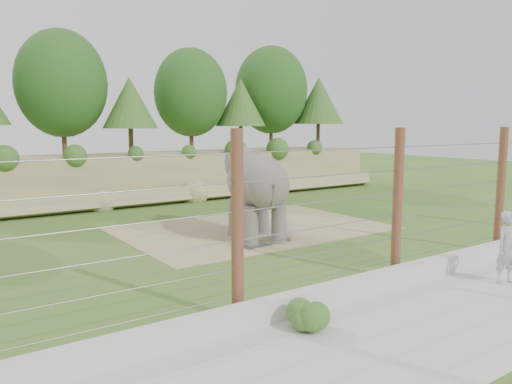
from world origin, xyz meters
TOP-DOWN VIEW (x-y plane):
  - ground at (0.00, 0.00)m, footprint 90.00×90.00m
  - back_embankment at (0.59, 12.68)m, footprint 30.00×5.52m
  - dirt_patch at (0.50, 3.00)m, footprint 10.00×7.00m
  - drain_grate at (-1.06, 0.49)m, footprint 1.00×0.60m
  - elephant at (-0.41, 1.39)m, footprint 2.66×4.24m
  - stone_ball at (0.28, 0.53)m, footprint 0.64×0.64m
  - retaining_wall at (0.00, -5.00)m, footprint 26.00×0.35m
  - walkway at (0.00, -7.00)m, footprint 26.00×4.00m
  - barrier_fence at (0.00, -4.50)m, footprint 20.26×0.26m
  - walkway_shrub at (-4.15, -5.80)m, footprint 0.60×0.60m
  - zookeeper at (1.98, -6.44)m, footprint 0.77×0.60m

SIDE VIEW (x-z plane):
  - ground at x=0.00m, z-range 0.00..0.00m
  - walkway at x=0.00m, z-range 0.00..0.01m
  - dirt_patch at x=0.50m, z-range 0.00..0.02m
  - drain_grate at x=-1.06m, z-range 0.02..0.05m
  - retaining_wall at x=0.00m, z-range 0.00..0.50m
  - walkway_shrub at x=-4.15m, z-range 0.01..0.61m
  - stone_ball at x=0.28m, z-range 0.02..0.66m
  - zookeeper at x=1.98m, z-range 0.01..1.89m
  - elephant at x=-0.41m, z-range 0.00..3.19m
  - barrier_fence at x=0.00m, z-range 0.00..4.00m
  - back_embankment at x=0.59m, z-range -0.42..8.35m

